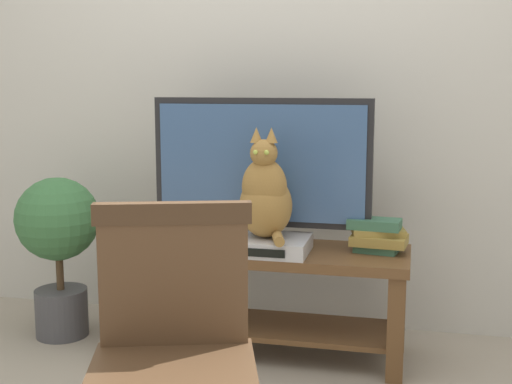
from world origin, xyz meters
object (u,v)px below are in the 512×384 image
at_px(media_box, 266,245).
at_px(cat, 265,196).
at_px(tv_stand, 259,280).
at_px(potted_plant, 58,238).
at_px(tv, 261,167).
at_px(wooden_chair, 173,345).
at_px(book_stack, 377,236).

relative_size(media_box, cat, 0.79).
relative_size(tv_stand, cat, 2.79).
xyz_separation_m(cat, potted_plant, (-1.04, 0.07, -0.25)).
distance_m(tv, wooden_chair, 1.36).
height_order(book_stack, potted_plant, potted_plant).
xyz_separation_m(cat, book_stack, (0.47, 0.14, -0.18)).
bearing_deg(potted_plant, book_stack, 2.53).
xyz_separation_m(tv_stand, cat, (0.05, -0.09, 0.40)).
bearing_deg(cat, tv_stand, 119.78).
distance_m(tv_stand, cat, 0.41).
height_order(tv, potted_plant, tv).
distance_m(media_box, book_stack, 0.49).
bearing_deg(cat, media_box, 94.68).
bearing_deg(tv, potted_plant, -175.94).
relative_size(tv_stand, tv, 1.35).
bearing_deg(tv_stand, cat, -60.22).
relative_size(tv, wooden_chair, 1.10).
bearing_deg(potted_plant, wooden_chair, -50.32).
xyz_separation_m(tv_stand, media_box, (0.05, -0.08, 0.19)).
relative_size(tv_stand, media_box, 3.54).
xyz_separation_m(book_stack, potted_plant, (-1.51, -0.07, -0.07)).
relative_size(tv_stand, wooden_chair, 1.48).
height_order(tv, cat, tv).
height_order(media_box, book_stack, book_stack).
height_order(media_box, wooden_chair, wooden_chair).
bearing_deg(tv_stand, book_stack, 5.89).
height_order(cat, potted_plant, cat).
bearing_deg(wooden_chair, book_stack, 70.52).
height_order(cat, book_stack, cat).
bearing_deg(tv_stand, tv, 89.98).
distance_m(media_box, cat, 0.22).
relative_size(wooden_chair, potted_plant, 1.15).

